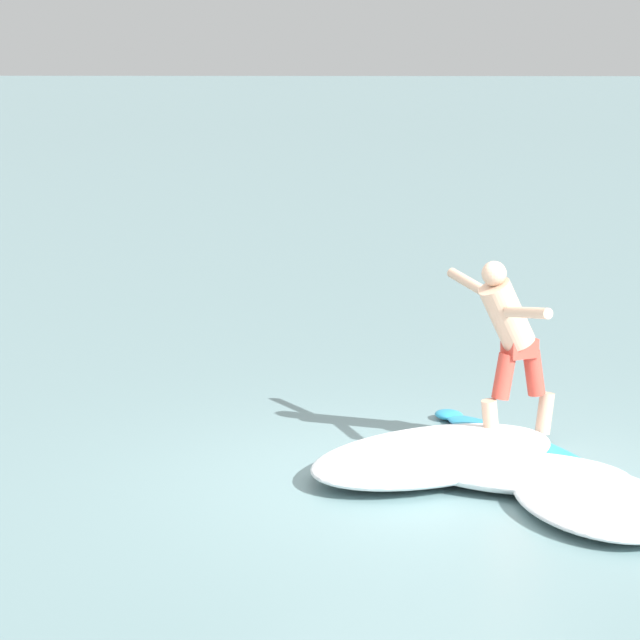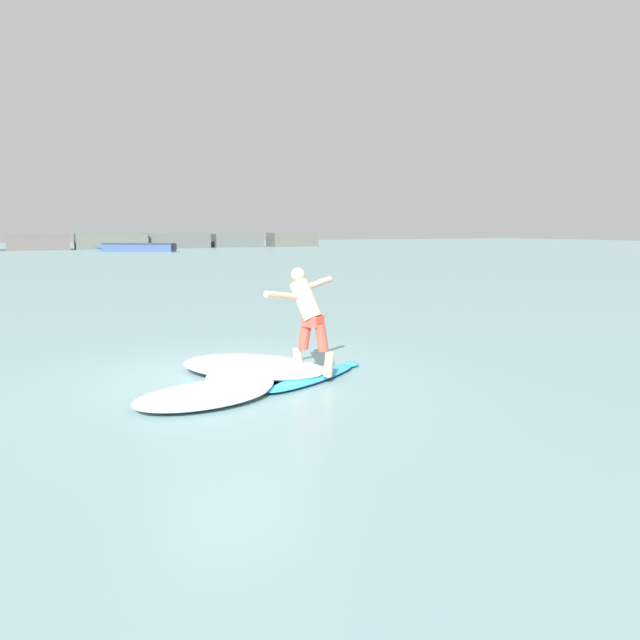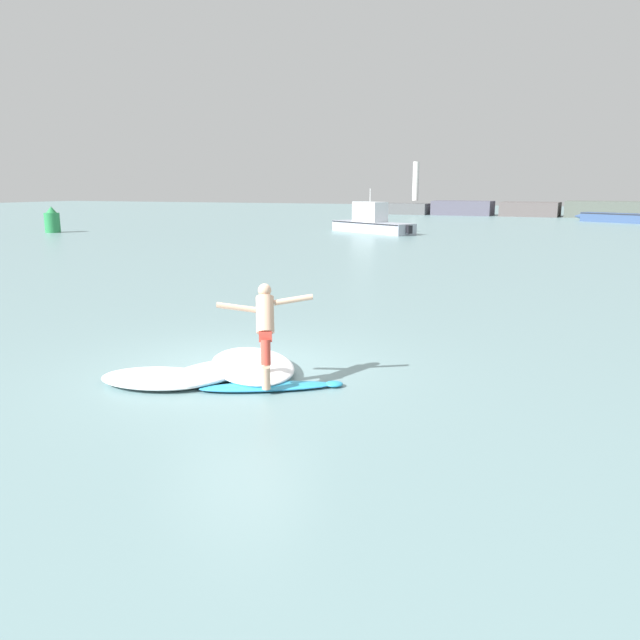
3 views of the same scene
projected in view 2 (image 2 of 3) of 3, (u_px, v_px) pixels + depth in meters
ground_plane at (230, 376)px, 9.43m from camera, size 200.00×200.00×0.00m
rock_jetty_breakwater at (103, 241)px, 67.02m from camera, size 49.43×4.47×5.86m
surfboard at (315, 377)px, 9.16m from camera, size 2.15×1.44×0.23m
surfer at (307, 312)px, 9.05m from camera, size 1.38×0.95×1.55m
small_boat_offshore at (136, 247)px, 59.44m from camera, size 7.29×4.94×0.82m
wave_foam_at_tail at (204, 395)px, 7.99m from camera, size 2.10×1.54×0.18m
wave_foam_at_nose at (253, 367)px, 9.49m from camera, size 2.55×2.67×0.24m
wave_foam_beside at (239, 380)px, 8.69m from camera, size 1.34×1.88×0.23m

